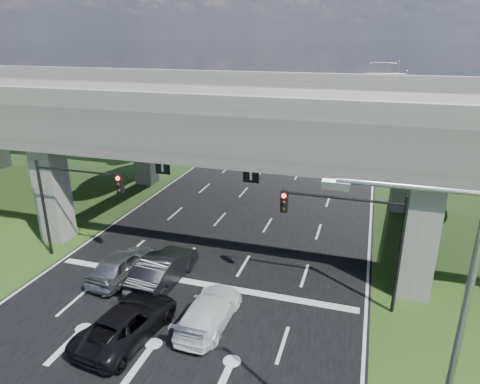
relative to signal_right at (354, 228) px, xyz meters
The scene contains 19 objects.
ground 9.71m from the signal_right, 153.26° to the right, with size 160.00×160.00×0.00m, color #214716.
road 10.74m from the signal_right, 142.25° to the left, with size 18.00×120.00×0.03m, color black.
overpass 11.84m from the signal_right, 134.16° to the left, with size 80.00×15.00×10.00m.
warehouse 45.97m from the signal_right, 137.44° to the left, with size 20.00×10.00×4.00m, color #9E9E99.
signal_right is the anchor object (origin of this frame).
signal_left 15.65m from the signal_right, behind, with size 5.76×0.54×6.00m.
streetlight_near 10.33m from the signal_right, 77.12° to the right, with size 3.38×0.25×10.00m.
streetlight_far 20.25m from the signal_right, 83.53° to the left, with size 3.38×0.25×10.00m.
streetlight_beyond 36.17m from the signal_right, 86.39° to the left, with size 3.38×0.25×10.00m.
tree_left_near 31.01m from the signal_right, 134.63° to the left, with size 4.50×4.50×7.80m.
tree_left_mid 38.96m from the signal_right, 129.50° to the left, with size 3.91×3.90×6.76m.
tree_left_far 43.37m from the signal_right, 118.63° to the left, with size 4.80×4.80×8.32m.
tree_right_near 24.62m from the signal_right, 77.76° to the left, with size 4.20×4.20×7.28m.
tree_right_mid 33.10m from the signal_right, 75.62° to the left, with size 3.91×3.90×6.76m.
tree_right_far 40.29m from the signal_right, 83.99° to the left, with size 4.50×4.50×7.80m.
car_silver 12.53m from the signal_right, behind, with size 1.87×4.65×1.58m, color #9D9FA4.
car_dark 10.22m from the signal_right, behind, with size 1.81×5.18×1.71m, color black.
car_white 7.76m from the signal_right, 149.68° to the right, with size 1.96×4.82×1.40m, color silver.
car_trailing 11.16m from the signal_right, 149.22° to the right, with size 2.47×5.37×1.49m, color black.
Camera 1 is at (8.10, -15.06, 12.66)m, focal length 32.00 mm.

